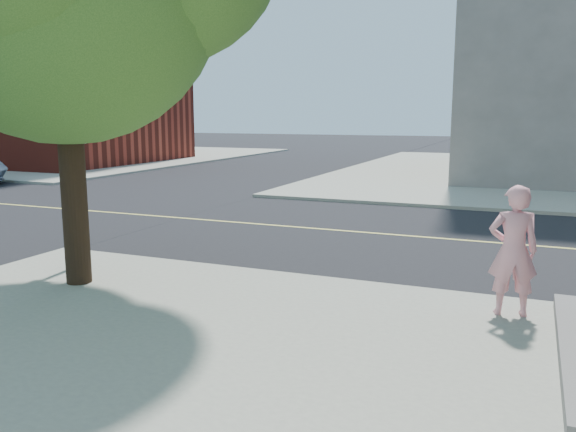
% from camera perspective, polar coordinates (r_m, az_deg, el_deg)
% --- Properties ---
extents(ground, '(140.00, 140.00, 0.00)m').
position_cam_1_polar(ground, '(12.62, -17.49, -3.85)').
color(ground, black).
rests_on(ground, ground).
extents(road_ew, '(140.00, 9.00, 0.01)m').
position_cam_1_polar(road_ew, '(16.23, -7.27, -0.46)').
color(road_ew, black).
rests_on(road_ew, ground).
extents(sidewalk_nw, '(26.00, 25.00, 0.12)m').
position_cam_1_polar(sidewalk_nw, '(43.81, -22.58, 5.41)').
color(sidewalk_nw, gray).
rests_on(sidewalk_nw, ground).
extents(church, '(15.20, 12.00, 14.40)m').
position_cam_1_polar(church, '(39.36, -23.81, 15.31)').
color(church, maroon).
rests_on(church, sidewalk_nw).
extents(man_on_phone, '(0.75, 0.57, 1.83)m').
position_cam_1_polar(man_on_phone, '(8.68, 20.95, -3.15)').
color(man_on_phone, pink).
rests_on(man_on_phone, sidewalk_se).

